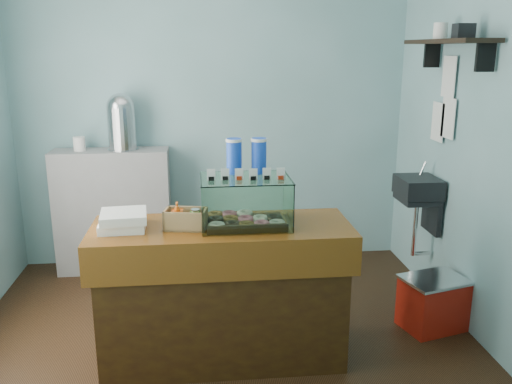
{
  "coord_description": "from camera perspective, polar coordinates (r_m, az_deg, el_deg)",
  "views": [
    {
      "loc": [
        -0.12,
        -3.41,
        1.95
      ],
      "look_at": [
        0.22,
        -0.15,
        1.08
      ],
      "focal_mm": 38.0,
      "sensor_mm": 36.0,
      "label": 1
    }
  ],
  "objects": [
    {
      "name": "room_shell",
      "position": [
        3.43,
        -3.62,
        10.72
      ],
      "size": [
        3.54,
        3.04,
        2.82
      ],
      "color": "#6E9EA0",
      "rests_on": "ground"
    },
    {
      "name": "ground",
      "position": [
        3.93,
        -3.58,
        -14.92
      ],
      "size": [
        3.5,
        3.5,
        0.0
      ],
      "primitive_type": "plane",
      "color": "black",
      "rests_on": "ground"
    },
    {
      "name": "red_cooler",
      "position": [
        4.15,
        18.12,
        -11.02
      ],
      "size": [
        0.51,
        0.43,
        0.38
      ],
      "rotation": [
        0.0,
        0.0,
        0.27
      ],
      "color": "#B81C0E",
      "rests_on": "ground"
    },
    {
      "name": "display_case",
      "position": [
        3.33,
        -1.18,
        -0.52
      ],
      "size": [
        0.55,
        0.4,
        0.52
      ],
      "rotation": [
        0.0,
        0.0,
        0.0
      ],
      "color": "#311F0E",
      "rests_on": "counter"
    },
    {
      "name": "counter",
      "position": [
        3.5,
        -3.52,
        -10.46
      ],
      "size": [
        1.6,
        0.6,
        0.9
      ],
      "color": "#41280C",
      "rests_on": "ground"
    },
    {
      "name": "back_shelf",
      "position": [
        5.0,
        -14.74,
        -1.93
      ],
      "size": [
        1.0,
        0.32,
        1.1
      ],
      "primitive_type": "cube",
      "color": "gray",
      "rests_on": "ground"
    },
    {
      "name": "condiment_crate",
      "position": [
        3.29,
        -7.49,
        -2.84
      ],
      "size": [
        0.27,
        0.19,
        0.16
      ],
      "rotation": [
        0.0,
        0.0,
        -0.18
      ],
      "color": "#A37751",
      "rests_on": "counter"
    },
    {
      "name": "pastry_boxes",
      "position": [
        3.35,
        -13.82,
        -2.92
      ],
      "size": [
        0.3,
        0.3,
        0.11
      ],
      "rotation": [
        0.0,
        0.0,
        0.05
      ],
      "color": "white",
      "rests_on": "counter"
    },
    {
      "name": "coffee_urn",
      "position": [
        4.81,
        -13.98,
        7.32
      ],
      "size": [
        0.27,
        0.27,
        0.49
      ],
      "color": "silver",
      "rests_on": "back_shelf"
    }
  ]
}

